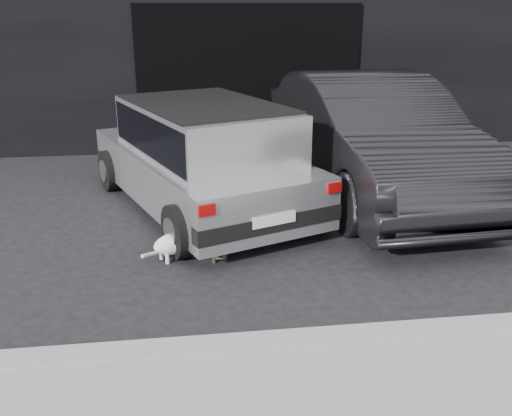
{
  "coord_description": "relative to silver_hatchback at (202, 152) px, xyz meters",
  "views": [
    {
      "loc": [
        -0.26,
        -6.37,
        2.56
      ],
      "look_at": [
        0.49,
        -0.76,
        0.54
      ],
      "focal_mm": 40.0,
      "sensor_mm": 36.0,
      "label": 1
    }
  ],
  "objects": [
    {
      "name": "curb",
      "position": [
        1.0,
        -3.41,
        -0.72
      ],
      "size": [
        18.0,
        0.25,
        0.12
      ],
      "primitive_type": "cube",
      "color": "gray",
      "rests_on": "ground"
    },
    {
      "name": "building_facade",
      "position": [
        1.0,
        5.19,
        1.72
      ],
      "size": [
        34.0,
        4.0,
        5.0
      ],
      "primitive_type": "cube",
      "color": "black",
      "rests_on": "ground"
    },
    {
      "name": "cat_white",
      "position": [
        -0.32,
        -1.5,
        -0.6
      ],
      "size": [
        0.72,
        0.51,
        0.38
      ],
      "rotation": [
        0.0,
        0.0,
        -1.08
      ],
      "color": "silver",
      "rests_on": "ground"
    },
    {
      "name": "garage_opening",
      "position": [
        1.0,
        3.18,
        0.52
      ],
      "size": [
        4.0,
        0.1,
        2.6
      ],
      "primitive_type": "cube",
      "color": "black",
      "rests_on": "ground"
    },
    {
      "name": "second_car",
      "position": [
        2.35,
        0.36,
        0.06
      ],
      "size": [
        2.07,
        5.17,
        1.67
      ],
      "primitive_type": "imported",
      "rotation": [
        0.0,
        0.0,
        0.06
      ],
      "color": "black",
      "rests_on": "ground"
    },
    {
      "name": "cat_siamese",
      "position": [
        0.06,
        -1.6,
        -0.67
      ],
      "size": [
        0.33,
        0.69,
        0.25
      ],
      "rotation": [
        0.0,
        0.0,
        3.35
      ],
      "color": "beige",
      "rests_on": "ground"
    },
    {
      "name": "ground",
      "position": [
        0.0,
        -0.81,
        -0.78
      ],
      "size": [
        80.0,
        80.0,
        0.0
      ],
      "primitive_type": "plane",
      "color": "black",
      "rests_on": "ground"
    },
    {
      "name": "silver_hatchback",
      "position": [
        0.0,
        0.0,
        0.0
      ],
      "size": [
        3.01,
        4.24,
        1.43
      ],
      "rotation": [
        0.0,
        0.0,
        0.37
      ],
      "color": "#B2B5B6",
      "rests_on": "ground"
    }
  ]
}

